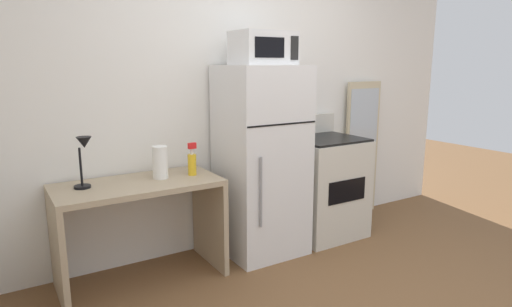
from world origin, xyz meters
The scene contains 9 objects.
wall_back_white centered at (0.00, 1.70, 1.30)m, with size 5.00×0.10×2.60m, color white.
desk centered at (-1.08, 1.34, 0.52)m, with size 1.16×0.57×0.75m.
desk_lamp centered at (-1.42, 1.38, 0.99)m, with size 0.14×0.12×0.35m.
spray_bottle centered at (-0.66, 1.33, 0.85)m, with size 0.06×0.06×0.25m.
paper_towel_roll centered at (-0.90, 1.37, 0.87)m, with size 0.11×0.11×0.24m, color white.
refrigerator centered at (-0.05, 1.33, 0.78)m, with size 0.64×0.63×1.57m.
microwave centered at (-0.05, 1.31, 1.70)m, with size 0.46×0.35×0.26m.
oven_range centered at (0.65, 1.33, 0.47)m, with size 0.65×0.61×1.10m.
leaning_mirror centered at (1.37, 1.59, 0.70)m, with size 0.44×0.03×1.40m.
Camera 1 is at (-1.95, -1.65, 1.58)m, focal length 30.61 mm.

